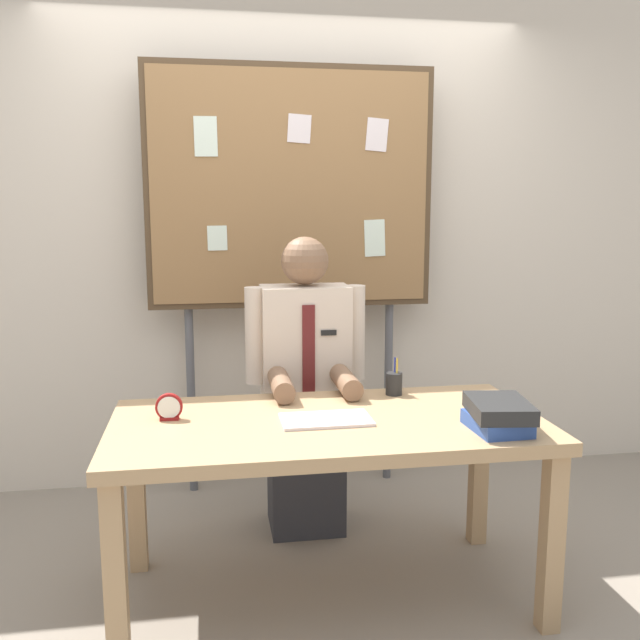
% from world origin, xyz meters
% --- Properties ---
extents(ground_plane, '(12.00, 12.00, 0.00)m').
position_xyz_m(ground_plane, '(0.00, 0.00, 0.00)').
color(ground_plane, gray).
extents(back_wall, '(6.40, 0.08, 2.70)m').
position_xyz_m(back_wall, '(0.00, 1.30, 1.35)').
color(back_wall, beige).
rests_on(back_wall, ground_plane).
extents(desk, '(1.62, 0.79, 0.72)m').
position_xyz_m(desk, '(0.00, 0.00, 0.64)').
color(desk, tan).
rests_on(desk, ground_plane).
extents(person, '(0.55, 0.56, 1.38)m').
position_xyz_m(person, '(0.00, 0.60, 0.64)').
color(person, '#2D2D33').
rests_on(person, ground_plane).
extents(bulletin_board, '(1.48, 0.09, 2.22)m').
position_xyz_m(bulletin_board, '(0.00, 1.10, 1.58)').
color(bulletin_board, '#4C3823').
rests_on(bulletin_board, ground_plane).
extents(book_stack, '(0.24, 0.30, 0.11)m').
position_xyz_m(book_stack, '(0.58, -0.22, 0.78)').
color(book_stack, '#2D4C99').
rests_on(book_stack, desk).
extents(open_notebook, '(0.34, 0.20, 0.01)m').
position_xyz_m(open_notebook, '(-0.01, -0.02, 0.73)').
color(open_notebook, silver).
rests_on(open_notebook, desk).
extents(desk_clock, '(0.10, 0.04, 0.10)m').
position_xyz_m(desk_clock, '(-0.59, 0.09, 0.77)').
color(desk_clock, maroon).
rests_on(desk_clock, desk).
extents(pen_holder, '(0.07, 0.07, 0.16)m').
position_xyz_m(pen_holder, '(0.34, 0.30, 0.77)').
color(pen_holder, '#262626').
rests_on(pen_holder, desk).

